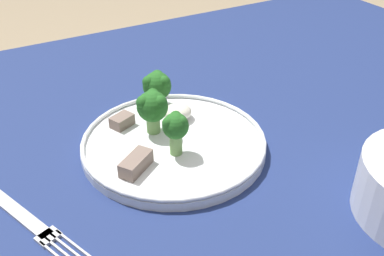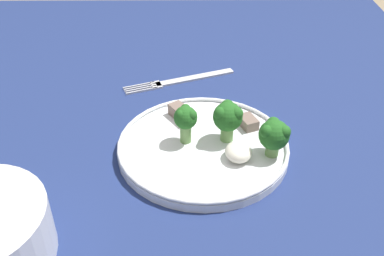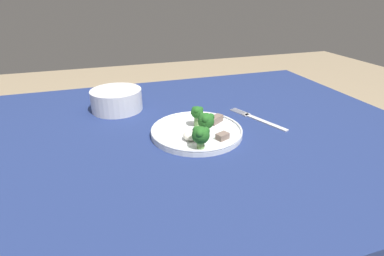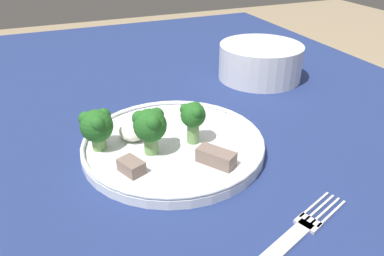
% 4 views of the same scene
% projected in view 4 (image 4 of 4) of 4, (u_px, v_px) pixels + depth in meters
% --- Properties ---
extents(table, '(1.36, 0.98, 0.75)m').
position_uv_depth(table, '(184.00, 180.00, 0.60)').
color(table, navy).
rests_on(table, ground_plane).
extents(dinner_plate, '(0.25, 0.25, 0.02)m').
position_uv_depth(dinner_plate, '(173.00, 144.00, 0.51)').
color(dinner_plate, white).
rests_on(dinner_plate, table).
extents(fork, '(0.09, 0.20, 0.00)m').
position_uv_depth(fork, '(281.00, 247.00, 0.36)').
color(fork, silver).
rests_on(fork, table).
extents(cream_bowl, '(0.16, 0.16, 0.07)m').
position_uv_depth(cream_bowl, '(260.00, 62.00, 0.73)').
color(cream_bowl, silver).
rests_on(cream_bowl, table).
extents(broccoli_floret_near_rim_left, '(0.03, 0.03, 0.06)m').
position_uv_depth(broccoli_floret_near_rim_left, '(193.00, 116.00, 0.49)').
color(broccoli_floret_near_rim_left, '#709E56').
rests_on(broccoli_floret_near_rim_left, dinner_plate).
extents(broccoli_floret_center_left, '(0.04, 0.04, 0.06)m').
position_uv_depth(broccoli_floret_center_left, '(150.00, 126.00, 0.47)').
color(broccoli_floret_center_left, '#709E56').
rests_on(broccoli_floret_center_left, dinner_plate).
extents(broccoli_floret_back_left, '(0.04, 0.04, 0.06)m').
position_uv_depth(broccoli_floret_back_left, '(97.00, 126.00, 0.48)').
color(broccoli_floret_back_left, '#709E56').
rests_on(broccoli_floret_back_left, dinner_plate).
extents(meat_slice_front_slice, '(0.04, 0.03, 0.02)m').
position_uv_depth(meat_slice_front_slice, '(131.00, 166.00, 0.44)').
color(meat_slice_front_slice, '#756056').
rests_on(meat_slice_front_slice, dinner_plate).
extents(meat_slice_middle_slice, '(0.05, 0.04, 0.02)m').
position_uv_depth(meat_slice_middle_slice, '(216.00, 157.00, 0.46)').
color(meat_slice_middle_slice, '#756056').
rests_on(meat_slice_middle_slice, dinner_plate).
extents(sauce_dollop, '(0.04, 0.04, 0.02)m').
position_uv_depth(sauce_dollop, '(133.00, 131.00, 0.51)').
color(sauce_dollop, silver).
rests_on(sauce_dollop, dinner_plate).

